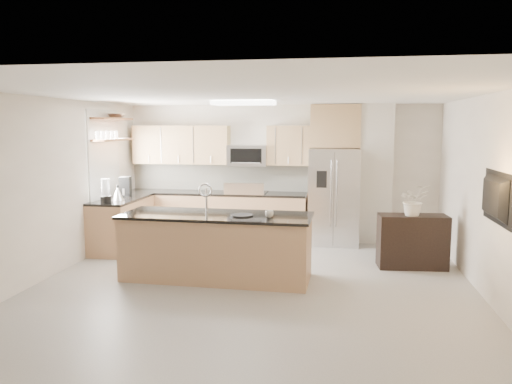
% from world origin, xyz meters
% --- Properties ---
extents(floor, '(6.50, 6.50, 0.00)m').
position_xyz_m(floor, '(0.00, 0.00, 0.00)').
color(floor, '#A3A09B').
rests_on(floor, ground).
extents(ceiling, '(6.00, 6.50, 0.02)m').
position_xyz_m(ceiling, '(0.00, 0.00, 2.60)').
color(ceiling, white).
rests_on(ceiling, wall_back).
extents(wall_back, '(6.00, 0.02, 2.60)m').
position_xyz_m(wall_back, '(0.00, 3.25, 1.30)').
color(wall_back, silver).
rests_on(wall_back, floor).
extents(wall_front, '(6.00, 0.02, 2.60)m').
position_xyz_m(wall_front, '(0.00, -3.25, 1.30)').
color(wall_front, silver).
rests_on(wall_front, floor).
extents(wall_left, '(0.02, 6.50, 2.60)m').
position_xyz_m(wall_left, '(-3.00, 0.00, 1.30)').
color(wall_left, silver).
rests_on(wall_left, floor).
extents(wall_right, '(0.02, 6.50, 2.60)m').
position_xyz_m(wall_right, '(3.00, 0.00, 1.30)').
color(wall_right, silver).
rests_on(wall_right, floor).
extents(back_counter, '(3.55, 0.66, 1.44)m').
position_xyz_m(back_counter, '(-1.23, 2.93, 0.47)').
color(back_counter, tan).
rests_on(back_counter, floor).
extents(left_counter, '(0.66, 1.50, 0.92)m').
position_xyz_m(left_counter, '(-2.67, 1.85, 0.46)').
color(left_counter, tan).
rests_on(left_counter, floor).
extents(range, '(0.76, 0.64, 1.14)m').
position_xyz_m(range, '(-0.60, 2.92, 0.47)').
color(range, black).
rests_on(range, floor).
extents(upper_cabinets, '(3.50, 0.33, 0.75)m').
position_xyz_m(upper_cabinets, '(-1.30, 3.09, 1.83)').
color(upper_cabinets, tan).
rests_on(upper_cabinets, wall_back).
extents(microwave, '(0.76, 0.40, 0.40)m').
position_xyz_m(microwave, '(-0.60, 3.04, 1.63)').
color(microwave, silver).
rests_on(microwave, upper_cabinets).
extents(refrigerator, '(0.92, 0.78, 1.78)m').
position_xyz_m(refrigerator, '(1.06, 2.87, 0.89)').
color(refrigerator, silver).
rests_on(refrigerator, floor).
extents(partition_column, '(0.60, 0.30, 2.60)m').
position_xyz_m(partition_column, '(1.82, 3.10, 1.30)').
color(partition_column, beige).
rests_on(partition_column, floor).
extents(window, '(0.04, 1.15, 1.65)m').
position_xyz_m(window, '(-2.98, 1.85, 1.65)').
color(window, white).
rests_on(window, wall_left).
extents(shelf_lower, '(0.30, 1.20, 0.04)m').
position_xyz_m(shelf_lower, '(-2.85, 1.95, 1.95)').
color(shelf_lower, olive).
rests_on(shelf_lower, wall_left).
extents(shelf_upper, '(0.30, 1.20, 0.04)m').
position_xyz_m(shelf_upper, '(-2.85, 1.95, 2.32)').
color(shelf_upper, olive).
rests_on(shelf_upper, wall_left).
extents(ceiling_fixture, '(1.00, 0.50, 0.06)m').
position_xyz_m(ceiling_fixture, '(-0.40, 1.60, 2.56)').
color(ceiling_fixture, white).
rests_on(ceiling_fixture, ceiling).
extents(island, '(2.74, 1.05, 1.36)m').
position_xyz_m(island, '(-0.58, 0.41, 0.47)').
color(island, tan).
rests_on(island, floor).
extents(credenza, '(1.07, 0.52, 0.83)m').
position_xyz_m(credenza, '(2.29, 1.44, 0.41)').
color(credenza, black).
rests_on(credenza, floor).
extents(cup, '(0.12, 0.12, 0.09)m').
position_xyz_m(cup, '(0.20, 0.29, 0.99)').
color(cup, silver).
rests_on(cup, island).
extents(platter, '(0.34, 0.34, 0.02)m').
position_xyz_m(platter, '(-0.19, 0.34, 0.95)').
color(platter, black).
rests_on(platter, island).
extents(blender, '(0.17, 0.17, 0.40)m').
position_xyz_m(blender, '(-2.67, 1.26, 1.10)').
color(blender, black).
rests_on(blender, left_counter).
extents(kettle, '(0.21, 0.21, 0.26)m').
position_xyz_m(kettle, '(-2.62, 1.61, 1.04)').
color(kettle, silver).
rests_on(kettle, left_counter).
extents(coffee_maker, '(0.23, 0.26, 0.36)m').
position_xyz_m(coffee_maker, '(-2.69, 2.08, 1.09)').
color(coffee_maker, black).
rests_on(coffee_maker, left_counter).
extents(bowl, '(0.50, 0.50, 0.10)m').
position_xyz_m(bowl, '(-2.85, 2.17, 2.39)').
color(bowl, silver).
rests_on(bowl, shelf_upper).
extents(flower_vase, '(0.80, 0.74, 0.73)m').
position_xyz_m(flower_vase, '(2.27, 1.39, 1.19)').
color(flower_vase, silver).
rests_on(flower_vase, credenza).
extents(television, '(0.14, 1.08, 0.62)m').
position_xyz_m(television, '(2.91, -0.20, 1.35)').
color(television, black).
rests_on(television, wall_right).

